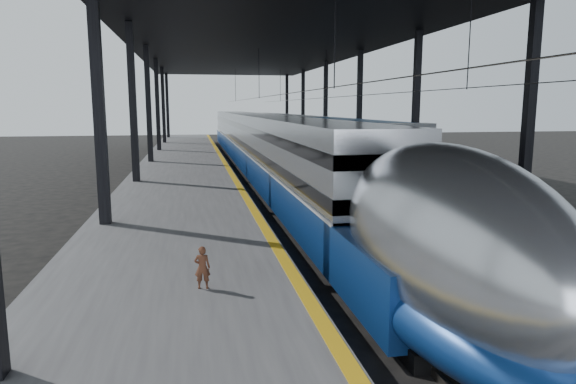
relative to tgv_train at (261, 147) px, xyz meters
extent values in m
plane|color=black|center=(-2.00, -24.30, -2.00)|extent=(160.00, 160.00, 0.00)
cube|color=#4C4C4F|center=(-5.50, -4.30, -1.50)|extent=(6.00, 80.00, 1.00)
cube|color=gold|center=(-2.70, -4.30, -0.99)|extent=(0.30, 80.00, 0.01)
cube|color=slate|center=(-0.72, -4.30, -1.92)|extent=(0.08, 80.00, 0.16)
cube|color=slate|center=(0.72, -4.30, -1.92)|extent=(0.08, 80.00, 0.16)
cube|color=slate|center=(4.28, -4.30, -1.92)|extent=(0.08, 80.00, 0.16)
cube|color=slate|center=(5.72, -4.30, -1.92)|extent=(0.08, 80.00, 0.16)
cube|color=black|center=(-7.80, -19.30, 2.50)|extent=(0.35, 0.35, 9.00)
cube|color=black|center=(7.60, -19.30, 2.50)|extent=(0.35, 0.35, 9.00)
cube|color=black|center=(-7.80, -9.30, 2.50)|extent=(0.35, 0.35, 9.00)
cube|color=black|center=(7.60, -9.30, 2.50)|extent=(0.35, 0.35, 9.00)
cube|color=black|center=(-7.80, 0.70, 2.50)|extent=(0.35, 0.35, 9.00)
cube|color=black|center=(7.60, 0.70, 2.50)|extent=(0.35, 0.35, 9.00)
cube|color=black|center=(-7.80, 10.70, 2.50)|extent=(0.35, 0.35, 9.00)
cube|color=black|center=(7.60, 10.70, 2.50)|extent=(0.35, 0.35, 9.00)
cube|color=black|center=(-7.80, 20.70, 2.50)|extent=(0.35, 0.35, 9.00)
cube|color=black|center=(7.60, 20.70, 2.50)|extent=(0.35, 0.35, 9.00)
cube|color=black|center=(-7.80, 30.70, 2.50)|extent=(0.35, 0.35, 9.00)
cube|color=black|center=(7.60, 30.70, 2.50)|extent=(0.35, 0.35, 9.00)
cube|color=black|center=(-0.10, -4.30, 7.25)|extent=(18.00, 75.00, 0.45)
cylinder|color=slate|center=(0.00, -4.30, 3.50)|extent=(0.03, 74.00, 0.03)
cylinder|color=slate|center=(5.00, -4.30, 3.50)|extent=(0.03, 74.00, 0.03)
cube|color=#B2B5B9|center=(0.00, 4.02, 0.29)|extent=(2.88, 57.00, 3.97)
cube|color=navy|center=(0.00, 2.52, -0.95)|extent=(2.96, 62.00, 1.54)
cube|color=silver|center=(0.00, 4.02, -0.16)|extent=(2.98, 57.00, 0.10)
cube|color=black|center=(0.00, 4.02, 1.43)|extent=(2.92, 57.00, 0.42)
cube|color=black|center=(0.00, 4.02, 0.29)|extent=(2.92, 57.00, 0.42)
ellipsoid|color=#B2B5B9|center=(0.00, -27.48, 0.14)|extent=(2.88, 8.40, 3.97)
ellipsoid|color=navy|center=(0.00, -27.48, -1.00)|extent=(2.96, 8.40, 1.69)
ellipsoid|color=black|center=(0.00, -30.08, 0.93)|extent=(1.49, 2.20, 0.89)
cube|color=black|center=(0.00, -27.48, -1.80)|extent=(2.18, 2.60, 0.40)
cube|color=black|center=(0.00, -5.48, -1.80)|extent=(2.18, 2.60, 0.40)
cube|color=navy|center=(5.00, -5.14, 0.07)|extent=(2.89, 18.00, 3.92)
cube|color=gray|center=(5.00, -13.54, 0.07)|extent=(2.94, 1.20, 3.98)
cube|color=black|center=(5.00, -14.16, 0.95)|extent=(1.76, 0.06, 0.88)
cube|color=#AB0D19|center=(5.00, -14.16, -0.39)|extent=(1.24, 0.06, 0.57)
cube|color=gray|center=(5.00, 13.86, 0.07)|extent=(2.89, 18.00, 3.92)
cube|color=gray|center=(5.00, 32.86, 0.07)|extent=(2.89, 18.00, 3.92)
cube|color=black|center=(5.00, -11.14, -1.82)|extent=(2.27, 2.40, 0.36)
cube|color=black|center=(5.00, 10.86, -1.82)|extent=(2.27, 2.40, 0.36)
imported|color=#522C1B|center=(-4.77, -26.19, -0.53)|extent=(0.36, 0.26, 0.93)
camera|label=1|loc=(-4.91, -36.79, 2.82)|focal=32.00mm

